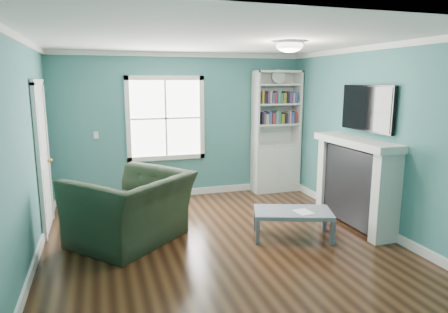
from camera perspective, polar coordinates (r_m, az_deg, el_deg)
name	(u,v)px	position (r m, az deg, el deg)	size (l,w,h in m)	color
floor	(224,247)	(5.26, -0.02, -12.84)	(5.00, 5.00, 0.00)	black
room_walls	(224,125)	(4.85, -0.03, 4.54)	(5.00, 5.00, 5.00)	teal
trim	(224,153)	(4.90, -0.03, 0.53)	(4.50, 5.00, 2.60)	white
window	(166,118)	(7.21, -8.32, 5.41)	(1.40, 0.06, 1.50)	white
bookshelf	(276,144)	(7.71, 7.39, 1.83)	(0.90, 0.35, 2.31)	silver
fireplace	(355,183)	(6.14, 18.26, -3.67)	(0.44, 1.58, 1.30)	black
tv	(367,108)	(6.05, 19.80, 6.50)	(0.06, 1.10, 0.65)	black
door	(43,156)	(6.14, -24.48, 0.08)	(0.12, 0.98, 2.17)	silver
ceiling_fixture	(290,45)	(5.28, 9.34, 15.42)	(0.38, 0.38, 0.15)	white
light_switch	(96,135)	(7.14, -17.81, 2.94)	(0.08, 0.01, 0.12)	white
recliner	(131,197)	(5.39, -13.21, -5.68)	(1.40, 0.91, 1.22)	black
coffee_table	(293,214)	(5.56, 9.80, -8.09)	(1.16, 0.88, 0.38)	#555C66
paper_sheet	(303,212)	(5.51, 11.27, -7.76)	(0.20, 0.25, 0.00)	white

